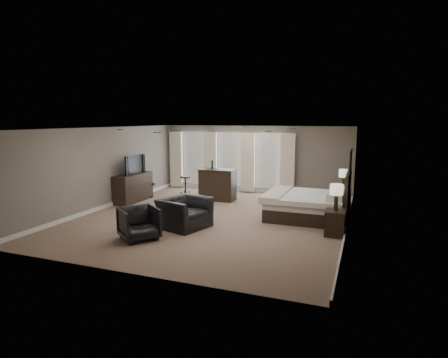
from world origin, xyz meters
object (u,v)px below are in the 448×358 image
(nightstand_near, at_px, (335,223))
(desk_chair, at_px, (146,183))
(bed, at_px, (308,193))
(nightstand_far, at_px, (342,199))
(lamp_far, at_px, (343,179))
(armchair_near, at_px, (185,208))
(lamp_near, at_px, (336,198))
(bar_counter, at_px, (218,185))
(bar_stool_left, at_px, (185,187))
(tv, at_px, (133,172))
(armchair_far, at_px, (139,222))
(dresser, at_px, (133,188))
(bar_stool_right, at_px, (219,187))

(nightstand_near, height_order, desk_chair, desk_chair)
(bed, height_order, nightstand_far, bed)
(lamp_far, distance_m, armchair_near, 5.26)
(nightstand_near, bearing_deg, bed, 121.54)
(lamp_near, bearing_deg, bar_counter, 146.90)
(lamp_far, distance_m, bar_counter, 4.26)
(bed, relative_size, bar_counter, 1.77)
(armchair_near, relative_size, bar_stool_left, 1.56)
(armchair_near, distance_m, bar_counter, 3.51)
(nightstand_far, distance_m, tv, 7.09)
(nightstand_far, bearing_deg, armchair_far, -131.60)
(bed, relative_size, lamp_near, 3.43)
(bed, xyz_separation_m, tv, (-6.03, 0.07, 0.33))
(nightstand_near, bearing_deg, tv, 167.59)
(bar_stool_left, xyz_separation_m, desk_chair, (-1.34, -0.57, 0.13))
(bed, distance_m, dresser, 6.03)
(bar_counter, relative_size, bar_stool_left, 1.65)
(bar_counter, distance_m, bar_stool_right, 0.39)
(lamp_far, relative_size, armchair_far, 0.72)
(bed, xyz_separation_m, nightstand_near, (0.89, -1.45, -0.41))
(lamp_far, xyz_separation_m, tv, (-6.92, -1.38, 0.07))
(nightstand_near, distance_m, armchair_near, 3.86)
(nightstand_far, bearing_deg, tv, -168.74)
(dresser, distance_m, armchair_near, 3.85)
(lamp_near, height_order, bar_stool_right, lamp_near)
(nightstand_near, xyz_separation_m, lamp_near, (0.00, 0.00, 0.64))
(bar_stool_left, bearing_deg, nightstand_far, 0.74)
(armchair_far, xyz_separation_m, bar_stool_right, (0.02, 5.11, -0.04))
(nightstand_far, height_order, lamp_near, lamp_near)
(bed, xyz_separation_m, lamp_near, (0.89, -1.45, 0.23))
(lamp_far, relative_size, armchair_near, 0.51)
(bed, xyz_separation_m, bar_counter, (-3.35, 1.31, -0.16))
(bar_counter, bearing_deg, nightstand_far, 1.84)
(lamp_near, height_order, lamp_far, lamp_far)
(tv, bearing_deg, desk_chair, -2.33)
(lamp_near, height_order, bar_stool_left, lamp_near)
(nightstand_far, relative_size, lamp_far, 1.08)
(armchair_near, bearing_deg, nightstand_near, -62.37)
(bed, bearing_deg, nightstand_near, -58.46)
(bar_counter, bearing_deg, desk_chair, -169.25)
(lamp_far, height_order, tv, lamp_far)
(lamp_far, relative_size, bar_stool_left, 0.80)
(bed, height_order, tv, bed)
(tv, xyz_separation_m, armchair_far, (2.56, -3.53, -0.62))
(nightstand_far, xyz_separation_m, bar_counter, (-4.24, -0.14, 0.23))
(bar_stool_right, distance_m, desk_chair, 2.69)
(bar_counter, bearing_deg, dresser, -155.15)
(nightstand_far, distance_m, bar_stool_left, 5.55)
(lamp_near, distance_m, tv, 7.09)
(desk_chair, bearing_deg, bar_stool_left, -138.76)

